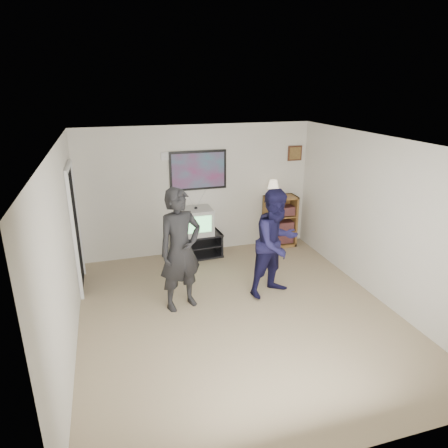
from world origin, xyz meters
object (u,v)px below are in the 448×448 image
crt_television (196,221)px  person_tall (180,250)px  media_stand (197,245)px  person_short (276,243)px  bookshelf (280,221)px

crt_television → person_tall: bearing=-110.4°
media_stand → person_short: (0.87, -1.77, 0.63)m
person_tall → crt_television: bearing=51.6°
person_tall → bookshelf: bearing=18.2°
bookshelf → person_tall: 3.02m
media_stand → person_short: bearing=-67.4°
crt_television → bookshelf: bearing=1.0°
media_stand → person_short: 2.07m
person_tall → person_short: 1.50m
crt_television → person_short: person_short is taller
media_stand → person_short: person_short is taller
bookshelf → crt_television: bearing=-178.4°
media_stand → person_tall: person_tall is taller
media_stand → person_short: size_ratio=0.56×
person_short → bookshelf: bearing=44.5°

